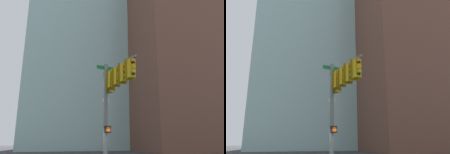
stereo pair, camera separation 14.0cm
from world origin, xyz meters
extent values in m
cylinder|color=slate|center=(0.13, -0.23, 3.32)|extent=(0.25, 0.25, 6.64)
cylinder|color=slate|center=(0.46, -2.04, 5.98)|extent=(0.78, 3.65, 0.12)
cylinder|color=slate|center=(0.25, -0.88, 5.53)|extent=(0.27, 1.04, 0.75)
cube|color=#0F6B33|center=(0.13, -0.23, 6.39)|extent=(1.27, 0.26, 0.24)
cube|color=#0F6B33|center=(0.13, -0.23, 6.09)|extent=(0.16, 0.73, 0.24)
cube|color=white|center=(0.13, -0.23, 4.27)|extent=(0.45, 0.11, 0.24)
cube|color=gold|center=(0.27, -1.02, 5.42)|extent=(0.40, 0.40, 1.00)
cube|color=#7D640C|center=(0.24, -0.83, 5.42)|extent=(0.54, 0.14, 1.16)
sphere|color=red|center=(0.31, -1.22, 5.72)|extent=(0.20, 0.20, 0.20)
cylinder|color=gold|center=(0.32, -1.28, 5.81)|extent=(0.23, 0.08, 0.23)
sphere|color=#4C330A|center=(0.31, -1.22, 5.42)|extent=(0.20, 0.20, 0.20)
cylinder|color=gold|center=(0.32, -1.28, 5.51)|extent=(0.23, 0.08, 0.23)
sphere|color=#0A3819|center=(0.31, -1.22, 5.12)|extent=(0.20, 0.20, 0.20)
cylinder|color=gold|center=(0.32, -1.28, 5.21)|extent=(0.23, 0.08, 0.23)
cube|color=gold|center=(0.42, -1.81, 5.42)|extent=(0.40, 0.40, 1.00)
cube|color=#7D640C|center=(0.38, -1.62, 5.42)|extent=(0.54, 0.14, 1.16)
sphere|color=#470A07|center=(0.45, -2.01, 5.72)|extent=(0.20, 0.20, 0.20)
cylinder|color=gold|center=(0.46, -2.07, 5.81)|extent=(0.23, 0.08, 0.23)
sphere|color=#F29E0C|center=(0.45, -2.01, 5.42)|extent=(0.20, 0.20, 0.20)
cylinder|color=gold|center=(0.46, -2.07, 5.51)|extent=(0.23, 0.08, 0.23)
sphere|color=#0A3819|center=(0.45, -2.01, 5.12)|extent=(0.20, 0.20, 0.20)
cylinder|color=gold|center=(0.46, -2.07, 5.21)|extent=(0.23, 0.08, 0.23)
cube|color=gold|center=(0.56, -2.59, 5.42)|extent=(0.40, 0.40, 1.00)
cube|color=#7D640C|center=(0.53, -2.41, 5.42)|extent=(0.54, 0.14, 1.16)
sphere|color=red|center=(0.60, -2.80, 5.72)|extent=(0.20, 0.20, 0.20)
cylinder|color=gold|center=(0.61, -2.86, 5.81)|extent=(0.23, 0.08, 0.23)
sphere|color=#4C330A|center=(0.60, -2.80, 5.42)|extent=(0.20, 0.20, 0.20)
cylinder|color=gold|center=(0.61, -2.86, 5.51)|extent=(0.23, 0.08, 0.23)
sphere|color=#0A3819|center=(0.60, -2.80, 5.12)|extent=(0.20, 0.20, 0.20)
cylinder|color=gold|center=(0.61, -2.86, 5.21)|extent=(0.23, 0.08, 0.23)
cube|color=gold|center=(0.71, -3.38, 5.42)|extent=(0.40, 0.40, 1.00)
cube|color=#7D640C|center=(0.67, -3.19, 5.42)|extent=(0.54, 0.14, 1.16)
sphere|color=#470A07|center=(0.74, -3.58, 5.72)|extent=(0.20, 0.20, 0.20)
cylinder|color=gold|center=(0.75, -3.65, 5.81)|extent=(0.23, 0.08, 0.23)
sphere|color=#F29E0C|center=(0.74, -3.58, 5.42)|extent=(0.20, 0.20, 0.20)
cylinder|color=gold|center=(0.75, -3.65, 5.51)|extent=(0.23, 0.08, 0.23)
sphere|color=#0A3819|center=(0.74, -3.58, 5.12)|extent=(0.20, 0.20, 0.20)
cylinder|color=gold|center=(0.75, -3.65, 5.21)|extent=(0.23, 0.08, 0.23)
cube|color=gold|center=(0.45, -0.17, 5.28)|extent=(0.40, 0.40, 1.00)
cube|color=#7D640C|center=(0.26, -0.20, 5.28)|extent=(0.14, 0.54, 1.16)
sphere|color=#470A07|center=(0.65, -0.13, 5.58)|extent=(0.20, 0.20, 0.20)
cylinder|color=gold|center=(0.71, -0.12, 5.67)|extent=(0.08, 0.23, 0.23)
sphere|color=#F29E0C|center=(0.65, -0.13, 5.28)|extent=(0.20, 0.20, 0.20)
cylinder|color=gold|center=(0.71, -0.12, 5.37)|extent=(0.08, 0.23, 0.23)
sphere|color=#0A3819|center=(0.65, -0.13, 4.98)|extent=(0.20, 0.20, 0.20)
cylinder|color=gold|center=(0.71, -0.12, 5.07)|extent=(0.08, 0.23, 0.23)
cube|color=black|center=(0.18, -0.50, 2.47)|extent=(0.40, 0.31, 0.40)
cube|color=#EA5914|center=(0.20, -0.64, 2.47)|extent=(0.25, 0.07, 0.28)
cube|color=brown|center=(22.42, 26.60, 20.86)|extent=(19.25, 18.45, 41.72)
cube|color=#845B47|center=(31.52, 35.06, 21.76)|extent=(22.51, 15.23, 43.53)
cube|color=#9EC6C1|center=(3.80, 46.25, 32.95)|extent=(25.27, 30.44, 65.91)
camera|label=1|loc=(-3.27, -14.14, 1.78)|focal=37.03mm
camera|label=2|loc=(-3.13, -14.18, 1.78)|focal=37.03mm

